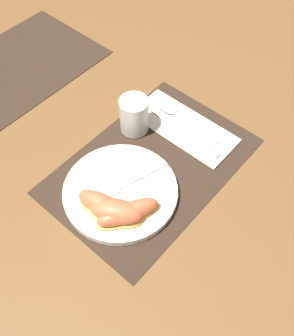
% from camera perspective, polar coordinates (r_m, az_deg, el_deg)
% --- Properties ---
extents(ground_plane, '(3.00, 3.00, 0.00)m').
position_cam_1_polar(ground_plane, '(0.87, 0.62, 0.31)').
color(ground_plane, brown).
extents(placemat, '(0.45, 0.30, 0.00)m').
position_cam_1_polar(placemat, '(0.87, 0.62, 0.39)').
color(placemat, '#38281E').
rests_on(placemat, ground_plane).
extents(placemat_far, '(0.45, 0.30, 0.00)m').
position_cam_1_polar(placemat_far, '(1.15, -18.88, 13.38)').
color(placemat_far, '#38281E').
rests_on(placemat_far, ground_plane).
extents(plate, '(0.24, 0.24, 0.02)m').
position_cam_1_polar(plate, '(0.82, -3.91, -3.39)').
color(plate, white).
rests_on(plate, placemat).
extents(juice_glass, '(0.07, 0.07, 0.09)m').
position_cam_1_polar(juice_glass, '(0.91, -1.87, 7.46)').
color(juice_glass, silver).
rests_on(juice_glass, placemat).
extents(napkin, '(0.11, 0.26, 0.00)m').
position_cam_1_polar(napkin, '(0.94, 5.30, 6.01)').
color(napkin, white).
rests_on(napkin, placemat).
extents(knife, '(0.04, 0.22, 0.01)m').
position_cam_1_polar(knife, '(0.93, 5.27, 5.36)').
color(knife, silver).
rests_on(knife, napkin).
extents(spoon, '(0.04, 0.19, 0.01)m').
position_cam_1_polar(spoon, '(0.96, 3.98, 8.08)').
color(spoon, silver).
rests_on(spoon, napkin).
extents(fork, '(0.20, 0.08, 0.00)m').
position_cam_1_polar(fork, '(0.82, -4.00, -2.66)').
color(fork, silver).
rests_on(fork, plate).
extents(citrus_wedge_0, '(0.07, 0.12, 0.04)m').
position_cam_1_polar(citrus_wedge_0, '(0.78, -6.50, -5.35)').
color(citrus_wedge_0, '#F7C656').
rests_on(citrus_wedge_0, plate).
extents(citrus_wedge_1, '(0.09, 0.13, 0.04)m').
position_cam_1_polar(citrus_wedge_1, '(0.78, -5.54, -5.74)').
color(citrus_wedge_1, '#F7C656').
rests_on(citrus_wedge_1, plate).
extents(citrus_wedge_2, '(0.10, 0.12, 0.04)m').
position_cam_1_polar(citrus_wedge_2, '(0.77, -4.54, -6.36)').
color(citrus_wedge_2, '#F7C656').
rests_on(citrus_wedge_2, plate).
extents(citrus_wedge_3, '(0.14, 0.10, 0.04)m').
position_cam_1_polar(citrus_wedge_3, '(0.77, -2.81, -6.53)').
color(citrus_wedge_3, '#F7C656').
rests_on(citrus_wedge_3, plate).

